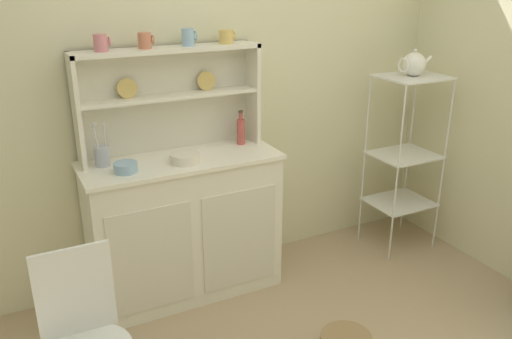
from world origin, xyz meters
TOP-DOWN VIEW (x-y plane):
  - wall_back at (0.00, 1.62)m, footprint 3.84×0.05m
  - hutch_cabinet at (-0.29, 1.37)m, footprint 1.13×0.45m
  - hutch_shelf_unit at (-0.29, 1.53)m, footprint 1.05×0.18m
  - bakers_rack at (1.26, 1.24)m, footprint 0.42×0.36m
  - wire_chair at (-1.01, 0.54)m, footprint 0.36×0.36m
  - cup_rose_0 at (-0.64, 1.49)m, footprint 0.08×0.07m
  - cup_terracotta_1 at (-0.41, 1.49)m, footprint 0.08×0.07m
  - cup_sky_2 at (-0.17, 1.49)m, footprint 0.08×0.07m
  - cup_gold_3 at (0.06, 1.49)m, footprint 0.10×0.08m
  - bowl_mixing_large at (-0.62, 1.29)m, footprint 0.12×0.12m
  - bowl_floral_medium at (-0.29, 1.29)m, footprint 0.16×0.16m
  - jam_bottle at (0.13, 1.45)m, footprint 0.05×0.05m
  - utensil_jar at (-0.71, 1.45)m, footprint 0.08×0.08m
  - porcelain_teapot at (1.26, 1.24)m, footprint 0.24×0.15m

SIDE VIEW (x-z plane):
  - hutch_cabinet at x=-0.29m, z-range 0.01..0.88m
  - wire_chair at x=-1.01m, z-range 0.09..0.94m
  - bakers_rack at x=1.26m, z-range 0.14..1.36m
  - bowl_mixing_large at x=-0.62m, z-range 0.86..0.92m
  - bowl_floral_medium at x=-0.29m, z-range 0.86..0.92m
  - utensil_jar at x=-0.71m, z-range 0.80..1.05m
  - jam_bottle at x=0.13m, z-range 0.85..1.05m
  - hutch_shelf_unit at x=-0.29m, z-range 0.92..1.52m
  - wall_back at x=0.00m, z-range 0.00..2.50m
  - porcelain_teapot at x=1.26m, z-range 1.21..1.38m
  - cup_gold_3 at x=0.06m, z-range 1.47..1.54m
  - cup_terracotta_1 at x=-0.41m, z-range 1.47..1.55m
  - cup_rose_0 at x=-0.64m, z-range 1.47..1.55m
  - cup_sky_2 at x=-0.17m, z-range 1.47..1.56m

